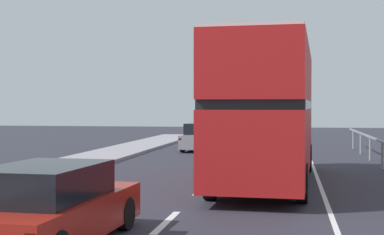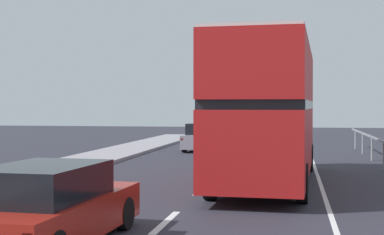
# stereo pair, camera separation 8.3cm
# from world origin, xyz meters

# --- Properties ---
(lane_paint_markings) EXTENTS (3.59, 46.00, 0.01)m
(lane_paint_markings) POSITION_xyz_m (2.04, 8.96, 0.00)
(lane_paint_markings) COLOR silver
(lane_paint_markings) RESTS_ON ground
(double_decker_bus_red) EXTENTS (3.02, 10.29, 4.35)m
(double_decker_bus_red) POSITION_xyz_m (1.85, 12.93, 2.33)
(double_decker_bus_red) COLOR red
(double_decker_bus_red) RESTS_ON ground
(hatchback_car_near) EXTENTS (2.03, 4.55, 1.43)m
(hatchback_car_near) POSITION_xyz_m (-1.53, 4.09, 0.69)
(hatchback_car_near) COLOR maroon
(hatchback_car_near) RESTS_ON ground
(sedan_car_ahead) EXTENTS (1.92, 4.51, 1.49)m
(sedan_car_ahead) POSITION_xyz_m (-2.15, 25.76, 0.71)
(sedan_car_ahead) COLOR gray
(sedan_car_ahead) RESTS_ON ground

